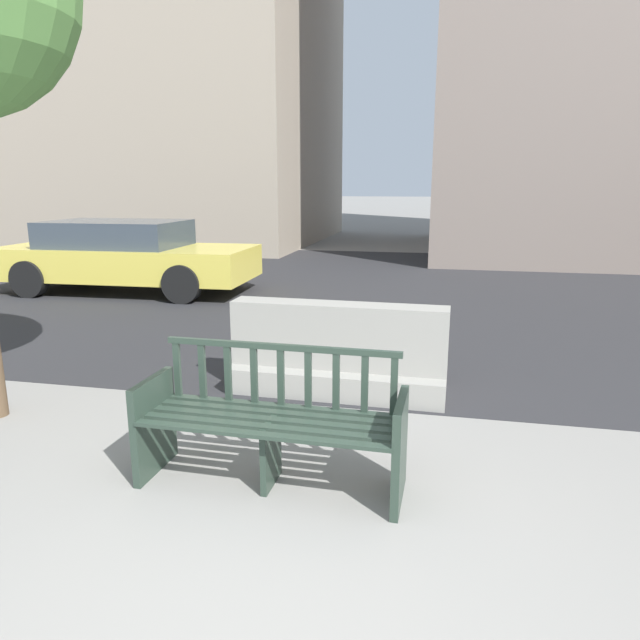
# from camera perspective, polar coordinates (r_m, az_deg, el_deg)

# --- Properties ---
(street_asphalt) EXTENTS (120.00, 12.00, 0.01)m
(street_asphalt) POSITION_cam_1_polar(r_m,az_deg,el_deg) (10.79, 8.10, 3.11)
(street_asphalt) COLOR #28282B
(street_asphalt) RESTS_ON ground
(street_bench) EXTENTS (1.70, 0.56, 0.88)m
(street_bench) POSITION_cam_1_polar(r_m,az_deg,el_deg) (3.71, -4.86, -10.50)
(street_bench) COLOR #28382D
(street_bench) RESTS_ON ground
(jersey_barrier_centre) EXTENTS (2.02, 0.73, 0.84)m
(jersey_barrier_centre) POSITION_cam_1_polar(r_m,az_deg,el_deg) (5.33, 1.80, -3.63)
(jersey_barrier_centre) COLOR gray
(jersey_barrier_centre) RESTS_ON ground
(car_sedan_mid) EXTENTS (4.57, 1.99, 1.27)m
(car_sedan_mid) POSITION_cam_1_polar(r_m,az_deg,el_deg) (10.94, -18.92, 6.13)
(car_sedan_mid) COLOR #DBC64C
(car_sedan_mid) RESTS_ON ground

